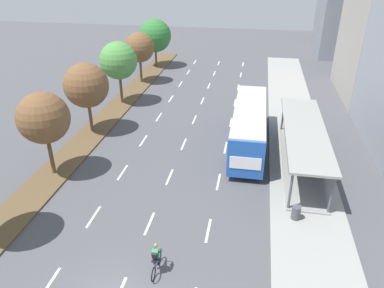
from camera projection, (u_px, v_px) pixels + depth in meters
The scene contains 14 objects.
median_strip at pixel (107, 118), 35.29m from camera, with size 2.60×52.00×0.12m, color brown.
sidewalk_right at pixel (295, 132), 32.53m from camera, with size 4.50×52.00×0.15m, color gray.
lane_divider_left at pixel (152, 128), 33.44m from camera, with size 0.14×48.44×0.01m.
lane_divider_center at pixel (189, 131), 32.90m from camera, with size 0.14×48.44×0.01m.
lane_divider_right at pixel (228, 134), 32.35m from camera, with size 0.14×48.44×0.01m.
bus_shelter at pixel (307, 144), 26.66m from camera, with size 2.90×12.44×2.86m.
bus at pixel (249, 124), 29.31m from camera, with size 2.54×11.29×3.37m.
cyclist at pixel (156, 259), 18.03m from camera, with size 0.46×1.82×1.71m.
median_tree_second at pixel (43, 118), 24.50m from camera, with size 3.51×3.51×6.02m.
median_tree_third at pixel (86, 86), 30.82m from camera, with size 3.78×3.78×6.06m.
median_tree_fourth at pixel (118, 61), 36.90m from camera, with size 3.77×3.77×6.33m.
median_tree_fifth at pixel (139, 47), 43.29m from camera, with size 3.50×3.50×5.91m.
median_tree_farthest at pixel (155, 36), 49.55m from camera, with size 4.35×4.35×6.32m.
trash_bin at pixel (296, 213), 21.63m from camera, with size 0.52×0.52×0.85m, color #4C4C51.
Camera 1 is at (5.48, -10.50, 14.14)m, focal length 34.42 mm.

